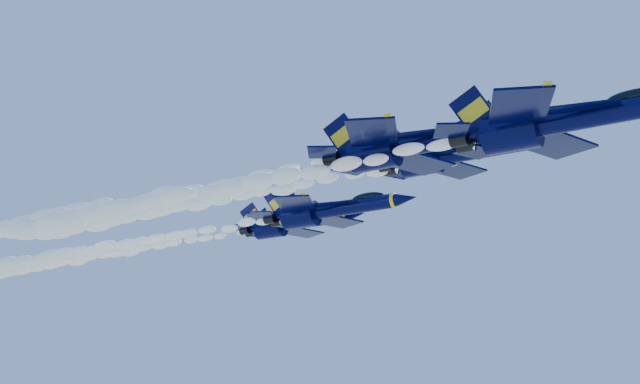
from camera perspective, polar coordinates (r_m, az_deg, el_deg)
The scene contains 10 objects.
jet_lead at distance 55.01m, azimuth 16.94°, elevation 4.89°, with size 17.54×14.39×6.52m.
smoke_trail_jet_lead at distance 68.22m, azimuth -9.26°, elevation -0.25°, with size 47.40×2.09×1.89m, color white.
jet_second at distance 59.77m, azimuth 6.82°, elevation 3.41°, with size 16.96×13.91×6.30m.
smoke_trail_jet_second at distance 76.60m, azimuth -14.87°, elevation -1.04°, with size 47.40×2.02×1.82m, color white.
jet_third at distance 73.33m, azimuth 9.67°, elevation 2.68°, with size 16.95×13.91×6.30m.
smoke_trail_jet_third at distance 88.19m, azimuth -9.42°, elevation -0.99°, with size 47.40×2.02×1.82m, color white.
jet_fourth at distance 86.12m, azimuth 0.67°, elevation -1.28°, with size 18.03×14.79×6.70m.
smoke_trail_jet_fourth at distance 104.64m, azimuth -14.49°, elevation -3.81°, with size 47.40×2.15×1.94m, color white.
jet_fifth at distance 97.56m, azimuth -1.87°, elevation -2.23°, with size 17.03×13.97×6.33m.
smoke_trail_jet_fifth at distance 116.49m, azimuth -14.94°, elevation -4.31°, with size 47.40×2.03×1.83m, color white.
Camera 1 is at (26.09, -58.66, 131.23)m, focal length 45.00 mm.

